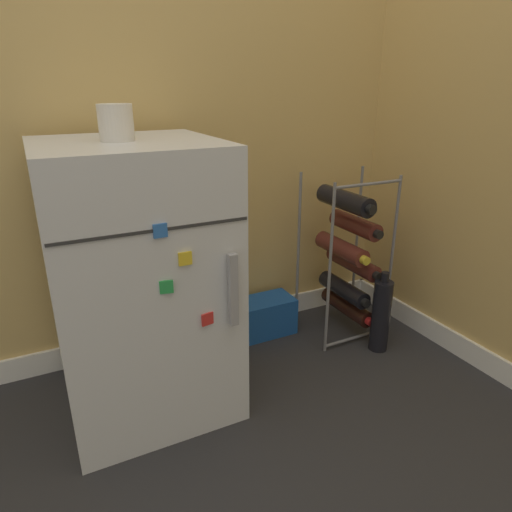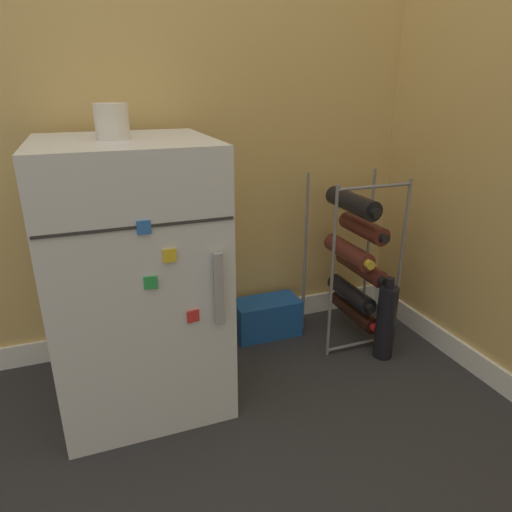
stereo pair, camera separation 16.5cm
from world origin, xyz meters
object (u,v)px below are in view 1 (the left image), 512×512
mini_fridge (139,282)px  fridge_top_cup (116,123)px  loose_bottle_floor (381,315)px  wine_rack (348,255)px  soda_box (262,317)px

mini_fridge → fridge_top_cup: 0.48m
mini_fridge → loose_bottle_floor: 0.96m
wine_rack → soda_box: wine_rack is taller
wine_rack → fridge_top_cup: size_ratio=7.01×
fridge_top_cup → loose_bottle_floor: fridge_top_cup is taller
soda_box → wine_rack: bearing=-21.4°
wine_rack → loose_bottle_floor: (0.03, -0.19, -0.20)m
mini_fridge → soda_box: 0.68m
mini_fridge → soda_box: (0.54, 0.21, -0.36)m
loose_bottle_floor → wine_rack: bearing=100.2°
soda_box → loose_bottle_floor: size_ratio=0.82×
wine_rack → loose_bottle_floor: size_ratio=2.04×
mini_fridge → loose_bottle_floor: size_ratio=2.57×
fridge_top_cup → loose_bottle_floor: 1.21m
soda_box → loose_bottle_floor: loose_bottle_floor is taller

